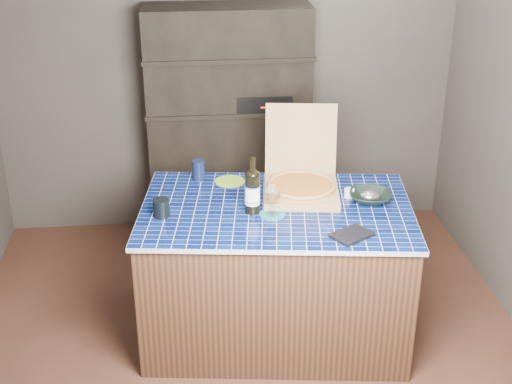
{
  "coord_description": "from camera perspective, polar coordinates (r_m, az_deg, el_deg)",
  "views": [
    {
      "loc": [
        -0.3,
        -3.54,
        2.74
      ],
      "look_at": [
        0.05,
        0.0,
        1.07
      ],
      "focal_mm": 50.0,
      "sensor_mm": 36.0,
      "label": 1
    }
  ],
  "objects": [
    {
      "name": "green_trivet",
      "position": [
        4.52,
        -2.11,
        0.87
      ],
      "size": [
        0.19,
        0.19,
        0.01
      ],
      "primitive_type": "cylinder",
      "color": "#92CA2B",
      "rests_on": "kitchen_island"
    },
    {
      "name": "mead_bottle",
      "position": [
        4.08,
        -0.29,
        0.1
      ],
      "size": [
        0.09,
        0.09,
        0.34
      ],
      "color": "black",
      "rests_on": "kitchen_island"
    },
    {
      "name": "teal_trivet",
      "position": [
        4.1,
        1.31,
        -1.81
      ],
      "size": [
        0.15,
        0.15,
        0.01
      ],
      "primitive_type": "cylinder",
      "color": "#186D7E",
      "rests_on": "kitchen_island"
    },
    {
      "name": "pizza_box",
      "position": [
        4.34,
        3.64,
        0.69
      ],
      "size": [
        0.51,
        0.59,
        0.49
      ],
      "rotation": [
        0.0,
        0.0,
        -0.13
      ],
      "color": "tan",
      "rests_on": "kitchen_island"
    },
    {
      "name": "dvd_case",
      "position": [
        3.91,
        7.66,
        -3.42
      ],
      "size": [
        0.26,
        0.24,
        0.02
      ],
      "primitive_type": "cube",
      "rotation": [
        0.0,
        0.0,
        -1.01
      ],
      "color": "black",
      "rests_on": "kitchen_island"
    },
    {
      "name": "white_jar",
      "position": [
        4.34,
        7.47,
        -0.08
      ],
      "size": [
        0.06,
        0.06,
        0.05
      ],
      "primitive_type": "cylinder",
      "color": "white",
      "rests_on": "kitchen_island"
    },
    {
      "name": "shelving_unit",
      "position": [
        5.4,
        -2.15,
        5.31
      ],
      "size": [
        1.2,
        0.41,
        1.8
      ],
      "color": "black",
      "rests_on": "floor"
    },
    {
      "name": "foil_contents",
      "position": [
        4.3,
        9.12,
        -0.27
      ],
      "size": [
        0.12,
        0.1,
        0.06
      ],
      "primitive_type": "ellipsoid",
      "color": "silver",
      "rests_on": "bowl"
    },
    {
      "name": "bowl",
      "position": [
        4.3,
        9.11,
        -0.39
      ],
      "size": [
        0.3,
        0.3,
        0.06
      ],
      "primitive_type": "imported",
      "rotation": [
        0.0,
        0.0,
        -0.24
      ],
      "color": "black",
      "rests_on": "kitchen_island"
    },
    {
      "name": "navy_cup",
      "position": [
        4.54,
        -4.62,
        1.76
      ],
      "size": [
        0.08,
        0.08,
        0.13
      ],
      "primitive_type": "cylinder",
      "color": "#0E1632",
      "rests_on": "kitchen_island"
    },
    {
      "name": "tumbler",
      "position": [
        4.1,
        -7.58,
        -1.26
      ],
      "size": [
        0.1,
        0.1,
        0.11
      ],
      "primitive_type": "cylinder",
      "color": "black",
      "rests_on": "kitchen_island"
    },
    {
      "name": "room",
      "position": [
        3.85,
        -0.78,
        2.45
      ],
      "size": [
        3.5,
        3.5,
        3.5
      ],
      "color": "#543324",
      "rests_on": "ground"
    },
    {
      "name": "kitchen_island",
      "position": [
        4.4,
        1.59,
        -6.33
      ],
      "size": [
        1.71,
        1.2,
        0.87
      ],
      "rotation": [
        0.0,
        0.0,
        -0.13
      ],
      "color": "#4D301E",
      "rests_on": "floor"
    },
    {
      "name": "wine_glass",
      "position": [
        4.04,
        1.33,
        -0.16
      ],
      "size": [
        0.08,
        0.08,
        0.19
      ],
      "color": "white",
      "rests_on": "teal_trivet"
    }
  ]
}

